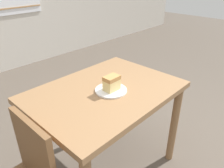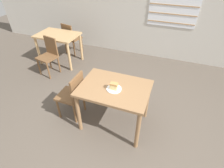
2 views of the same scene
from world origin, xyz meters
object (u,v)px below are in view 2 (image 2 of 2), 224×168
at_px(chair_near_window, 73,94).
at_px(dining_table_far, 58,39).
at_px(chair_far_opposite, 71,37).
at_px(plate, 114,89).
at_px(chair_far_corner, 49,55).
at_px(cake_slice, 114,86).
at_px(dining_table_near, 114,93).

bearing_deg(chair_near_window, dining_table_far, -139.74).
relative_size(chair_far_opposite, plate, 3.95).
bearing_deg(chair_far_opposite, chair_near_window, 134.93).
height_order(chair_far_corner, cake_slice, cake_slice).
height_order(chair_far_corner, plate, chair_far_corner).
bearing_deg(chair_far_corner, plate, -15.09).
distance_m(chair_near_window, chair_far_opposite, 2.42).
relative_size(dining_table_far, chair_far_corner, 1.17).
height_order(dining_table_far, plate, plate).
bearing_deg(dining_table_far, dining_table_near, -36.24).
xyz_separation_m(plate, cake_slice, (0.00, -0.01, 0.06)).
bearing_deg(chair_far_opposite, plate, 147.44).
height_order(chair_far_opposite, cake_slice, cake_slice).
height_order(plate, cake_slice, cake_slice).
bearing_deg(chair_far_corner, chair_near_window, -27.62).
xyz_separation_m(chair_near_window, chair_far_corner, (-1.22, 1.01, 0.00)).
bearing_deg(cake_slice, dining_table_far, 142.97).
distance_m(chair_far_corner, cake_slice, 2.20).
bearing_deg(dining_table_near, plate, -77.72).
distance_m(chair_far_corner, plate, 2.19).
height_order(dining_table_far, chair_far_corner, chair_far_corner).
relative_size(dining_table_near, chair_near_window, 1.21).
relative_size(chair_far_corner, cake_slice, 8.01).
relative_size(chair_near_window, cake_slice, 8.01).
height_order(dining_table_far, chair_far_opposite, chair_far_opposite).
bearing_deg(cake_slice, chair_far_corner, 152.85).
relative_size(dining_table_far, chair_far_opposite, 1.17).
bearing_deg(cake_slice, chair_near_window, -178.56).
xyz_separation_m(chair_far_corner, chair_far_opposite, (-0.06, 1.05, 0.00)).
distance_m(plate, cake_slice, 0.06).
xyz_separation_m(chair_near_window, cake_slice, (0.71, 0.02, 0.35)).
xyz_separation_m(dining_table_near, chair_far_corner, (-1.92, 0.94, -0.18)).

